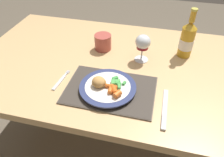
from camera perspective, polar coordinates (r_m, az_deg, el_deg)
ground_plane at (r=1.61m, az=2.30°, el=-18.06°), size 6.00×6.00×0.00m
dining_table at (r=1.11m, az=3.17°, el=0.07°), size 1.49×0.82×0.74m
placemat at (r=0.91m, az=-0.45°, el=-2.94°), size 0.37×0.25×0.01m
dinner_plate at (r=0.90m, az=-1.12°, el=-2.42°), size 0.23×0.23×0.02m
breaded_croquettes at (r=0.88m, az=-3.46°, el=-0.92°), size 0.08×0.08×0.04m
green_beans_pile at (r=0.90m, az=1.25°, el=-0.97°), size 0.07×0.08×0.02m
glazed_carrots at (r=0.86m, az=0.39°, el=-3.00°), size 0.08×0.07×0.02m
fork at (r=0.98m, az=-13.37°, el=-0.68°), size 0.03×0.14×0.01m
table_knife at (r=0.85m, az=13.55°, el=-8.47°), size 0.02×0.21×0.01m
wine_glass at (r=1.04m, az=8.06°, el=9.09°), size 0.07×0.07×0.14m
bottle at (r=1.13m, az=19.02°, el=9.60°), size 0.07×0.07×0.24m
drinking_cup at (r=1.15m, az=-2.39°, el=9.59°), size 0.09×0.09×0.08m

